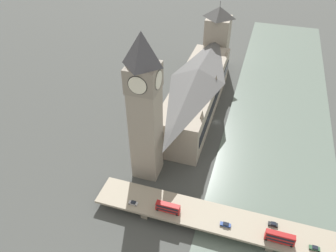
{
  "coord_description": "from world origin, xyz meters",
  "views": [
    {
      "loc": [
        -19.72,
        163.62,
        123.39
      ],
      "look_at": [
        19.54,
        38.53,
        20.94
      ],
      "focal_mm": 35.0,
      "sensor_mm": 36.0,
      "label": 1
    }
  ],
  "objects": [
    {
      "name": "double_decker_bus_mid",
      "position": [
        7.39,
        77.31,
        7.64
      ],
      "size": [
        10.89,
        2.57,
        4.75
      ],
      "color": "red",
      "rests_on": "road_bridge"
    },
    {
      "name": "parliament_hall",
      "position": [
        15.12,
        -8.0,
        15.15
      ],
      "size": [
        24.69,
        99.71,
        30.52
      ],
      "color": "gray",
      "rests_on": "ground_plane"
    },
    {
      "name": "road_bridge",
      "position": [
        -36.98,
        74.24,
        4.07
      ],
      "size": [
        155.92,
        15.53,
        5.01
      ],
      "color": "gray",
      "rests_on": "ground_plane"
    },
    {
      "name": "car_northbound_lead",
      "position": [
        -18.01,
        77.09,
        5.68
      ],
      "size": [
        4.54,
        1.86,
        1.31
      ],
      "color": "navy",
      "rests_on": "road_bridge"
    },
    {
      "name": "clock_tower",
      "position": [
        26.08,
        52.16,
        40.79
      ],
      "size": [
        13.84,
        13.84,
        75.53
      ],
      "color": "gray",
      "rests_on": "ground_plane"
    },
    {
      "name": "car_southbound_lead",
      "position": [
        23.5,
        78.15,
        5.68
      ],
      "size": [
        4.09,
        1.84,
        1.36
      ],
      "color": "silver",
      "rests_on": "road_bridge"
    },
    {
      "name": "double_decker_bus_lead",
      "position": [
        -39.84,
        78.09,
        7.79
      ],
      "size": [
        11.76,
        2.53,
        5.04
      ],
      "color": "red",
      "rests_on": "road_bridge"
    },
    {
      "name": "river_water",
      "position": [
        -36.98,
        0.0,
        0.15
      ],
      "size": [
        61.96,
        360.0,
        0.3
      ],
      "primitive_type": "cube",
      "color": "slate",
      "rests_on": "ground_plane"
    },
    {
      "name": "ground_plane",
      "position": [
        0.0,
        0.0,
        0.0
      ],
      "size": [
        600.0,
        600.0,
        0.0
      ],
      "primitive_type": "plane",
      "color": "#424442"
    },
    {
      "name": "car_southbound_extra",
      "position": [
        -37.14,
        70.95,
        5.72
      ],
      "size": [
        3.97,
        1.87,
        1.46
      ],
      "color": "black",
      "rests_on": "road_bridge"
    },
    {
      "name": "car_northbound_mid",
      "position": [
        -53.52,
        77.38,
        5.66
      ],
      "size": [
        4.14,
        1.82,
        1.31
      ],
      "color": "#2D5638",
      "rests_on": "road_bridge"
    },
    {
      "name": "victoria_tower",
      "position": [
        15.17,
        -70.6,
        23.9
      ],
      "size": [
        17.48,
        17.48,
        51.79
      ],
      "color": "gray",
      "rests_on": "ground_plane"
    }
  ]
}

